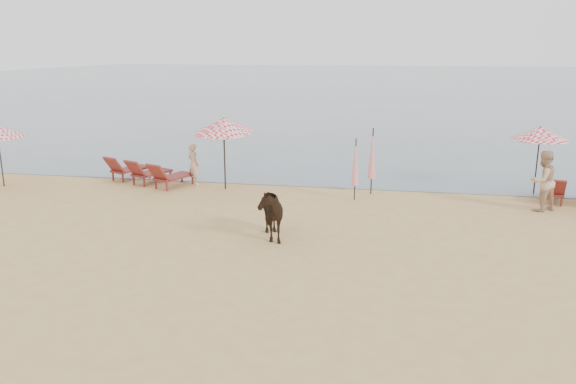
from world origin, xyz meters
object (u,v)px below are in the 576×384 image
(umbrella_closed_left, at_px, (372,154))
(umbrella_closed_right, at_px, (355,162))
(beachgoer_left, at_px, (194,164))
(umbrella_open_left_b, at_px, (224,125))
(lounger_cluster_right, at_px, (571,191))
(beachgoer_right_a, at_px, (543,181))
(lounger_cluster_left, at_px, (147,172))
(cow, at_px, (267,211))
(umbrella_open_right, at_px, (540,133))

(umbrella_closed_left, distance_m, umbrella_closed_right, 1.02)
(umbrella_closed_right, distance_m, beachgoer_left, 6.15)
(umbrella_open_left_b, xyz_separation_m, beachgoer_left, (-1.34, 0.44, -1.54))
(umbrella_closed_left, relative_size, beachgoer_left, 1.51)
(lounger_cluster_right, bearing_deg, beachgoer_left, -170.42)
(umbrella_closed_right, xyz_separation_m, beachgoer_right_a, (5.82, -0.21, -0.32))
(lounger_cluster_left, relative_size, lounger_cluster_right, 1.73)
(lounger_cluster_left, bearing_deg, umbrella_closed_right, 17.12)
(cow, xyz_separation_m, beachgoer_left, (-4.01, 5.39, 0.03))
(umbrella_open_right, height_order, umbrella_closed_left, umbrella_open_right)
(umbrella_closed_right, height_order, beachgoer_right_a, umbrella_closed_right)
(lounger_cluster_left, relative_size, umbrella_open_left_b, 1.31)
(umbrella_open_right, distance_m, umbrella_closed_right, 6.48)
(lounger_cluster_left, distance_m, umbrella_open_right, 14.07)
(umbrella_open_right, bearing_deg, umbrella_closed_left, -160.98)
(lounger_cluster_left, distance_m, beachgoer_right_a, 13.68)
(umbrella_closed_left, bearing_deg, lounger_cluster_right, -1.09)
(umbrella_open_right, relative_size, cow, 1.35)
(umbrella_closed_right, bearing_deg, umbrella_open_right, 17.59)
(beachgoer_right_a, bearing_deg, umbrella_open_left_b, -38.31)
(lounger_cluster_left, bearing_deg, cow, -18.34)
(umbrella_closed_right, distance_m, cow, 4.79)
(beachgoer_left, relative_size, beachgoer_right_a, 0.81)
(umbrella_open_left_b, xyz_separation_m, umbrella_closed_right, (4.70, -0.64, -1.03))
(lounger_cluster_right, relative_size, umbrella_open_right, 0.85)
(lounger_cluster_right, relative_size, umbrella_open_left_b, 0.76)
(cow, bearing_deg, umbrella_open_right, 14.30)
(lounger_cluster_left, height_order, beachgoer_left, beachgoer_left)
(beachgoer_left, bearing_deg, umbrella_closed_left, -148.19)
(lounger_cluster_left, height_order, lounger_cluster_right, lounger_cluster_left)
(umbrella_closed_left, xyz_separation_m, cow, (-2.54, -5.17, -0.69))
(cow, relative_size, beachgoer_left, 1.13)
(umbrella_closed_right, height_order, beachgoer_left, umbrella_closed_right)
(lounger_cluster_left, height_order, umbrella_open_right, umbrella_open_right)
(umbrella_open_right, height_order, cow, umbrella_open_right)
(lounger_cluster_left, distance_m, umbrella_closed_right, 7.91)
(cow, bearing_deg, beachgoer_left, 103.43)
(beachgoer_right_a, bearing_deg, umbrella_open_right, -131.64)
(umbrella_closed_left, bearing_deg, cow, -116.17)
(lounger_cluster_left, bearing_deg, umbrella_open_left_b, 19.08)
(umbrella_open_right, relative_size, umbrella_closed_left, 1.02)
(lounger_cluster_left, height_order, umbrella_closed_right, umbrella_closed_right)
(umbrella_open_left_b, bearing_deg, umbrella_open_right, -11.74)
(beachgoer_left, bearing_deg, beachgoer_right_a, -152.51)
(umbrella_open_left_b, distance_m, umbrella_open_right, 10.90)
(umbrella_open_left_b, distance_m, beachgoer_right_a, 10.64)
(umbrella_open_right, bearing_deg, lounger_cluster_left, -167.53)
(cow, bearing_deg, umbrella_open_left_b, 95.17)
(umbrella_closed_left, height_order, cow, umbrella_closed_left)
(umbrella_open_left_b, relative_size, beachgoer_right_a, 1.40)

